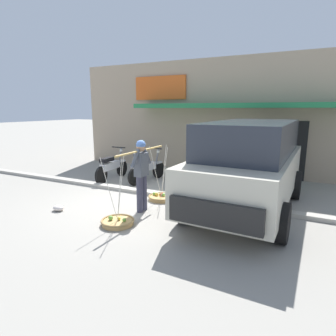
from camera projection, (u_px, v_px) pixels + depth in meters
ground_plane at (136, 202)px, 7.40m from camera, size 90.00×90.00×0.00m
sidewalk_curb at (149, 193)px, 8.01m from camera, size 20.00×0.24×0.10m
fruit_vendor at (141, 171)px, 6.54m from camera, size 0.22×1.88×1.70m
fruit_basket_left_side at (161, 197)px, 7.54m from camera, size 0.70×0.70×1.45m
fruit_basket_right_side at (118, 221)px, 5.91m from camera, size 0.70×0.70×1.45m
motorcycle_nearest_shop at (111, 167)px, 9.55m from camera, size 0.54×1.82×1.09m
motorcycle_second_in_row at (146, 168)px, 9.34m from camera, size 0.54×1.81×1.09m
parked_truck at (249, 163)px, 6.65m from camera, size 2.30×4.87×2.10m
storefront_building at (246, 116)px, 12.32m from camera, size 13.00×6.00×4.20m
plastic_litter_bag at (58, 208)px, 6.72m from camera, size 0.28×0.22×0.14m
wooden_crate at (236, 187)px, 8.20m from camera, size 0.44×0.36×0.32m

